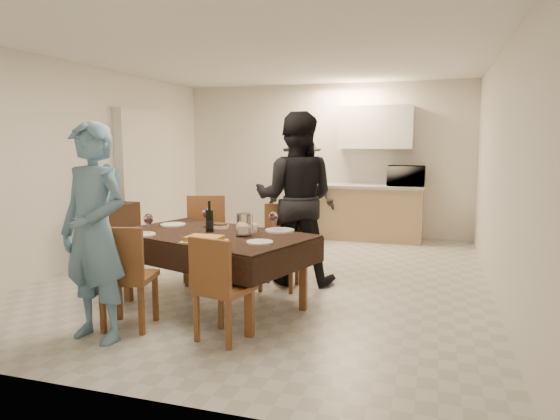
{
  "coord_description": "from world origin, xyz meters",
  "views": [
    {
      "loc": [
        1.87,
        -5.57,
        1.62
      ],
      "look_at": [
        0.22,
        -0.3,
        0.86
      ],
      "focal_mm": 32.0,
      "sensor_mm": 36.0,
      "label": 1
    }
  ],
  "objects_px": {
    "water_pitcher": "(244,225)",
    "person_near": "(94,233)",
    "savoury_tart": "(204,239)",
    "person_kitchen": "(302,189)",
    "person_far": "(295,199)",
    "water_jug": "(108,188)",
    "wine_bottle": "(209,216)",
    "console": "(110,234)",
    "microwave": "(406,176)",
    "dining_table": "(212,237)"
  },
  "relations": [
    {
      "from": "person_near",
      "to": "water_pitcher",
      "type": "bearing_deg",
      "value": 57.08
    },
    {
      "from": "water_jug",
      "to": "savoury_tart",
      "type": "xyz_separation_m",
      "value": [
        2.19,
        -1.61,
        -0.26
      ]
    },
    {
      "from": "microwave",
      "to": "water_jug",
      "type": "bearing_deg",
      "value": 35.54
    },
    {
      "from": "microwave",
      "to": "water_pitcher",
      "type": "bearing_deg",
      "value": 72.17
    },
    {
      "from": "wine_bottle",
      "to": "person_far",
      "type": "xyz_separation_m",
      "value": [
        0.6,
        1.0,
        0.09
      ]
    },
    {
      "from": "wine_bottle",
      "to": "person_near",
      "type": "xyz_separation_m",
      "value": [
        -0.5,
        -1.1,
        0.0
      ]
    },
    {
      "from": "water_jug",
      "to": "person_near",
      "type": "xyz_separation_m",
      "value": [
        1.54,
        -2.28,
        -0.12
      ]
    },
    {
      "from": "dining_table",
      "to": "person_kitchen",
      "type": "height_order",
      "value": "person_kitchen"
    },
    {
      "from": "person_near",
      "to": "person_kitchen",
      "type": "height_order",
      "value": "person_near"
    },
    {
      "from": "water_pitcher",
      "to": "microwave",
      "type": "distance_m",
      "value": 4.13
    },
    {
      "from": "water_jug",
      "to": "person_kitchen",
      "type": "relative_size",
      "value": 0.27
    },
    {
      "from": "water_pitcher",
      "to": "savoury_tart",
      "type": "height_order",
      "value": "water_pitcher"
    },
    {
      "from": "person_far",
      "to": "person_kitchen",
      "type": "xyz_separation_m",
      "value": [
        -0.56,
        2.37,
        -0.12
      ]
    },
    {
      "from": "water_jug",
      "to": "microwave",
      "type": "relative_size",
      "value": 0.79
    },
    {
      "from": "person_far",
      "to": "microwave",
      "type": "bearing_deg",
      "value": -117.94
    },
    {
      "from": "savoury_tart",
      "to": "person_far",
      "type": "bearing_deg",
      "value": 72.53
    },
    {
      "from": "person_kitchen",
      "to": "water_jug",
      "type": "bearing_deg",
      "value": -133.49
    },
    {
      "from": "savoury_tart",
      "to": "wine_bottle",
      "type": "bearing_deg",
      "value": 109.23
    },
    {
      "from": "dining_table",
      "to": "person_far",
      "type": "bearing_deg",
      "value": 80.86
    },
    {
      "from": "water_jug",
      "to": "person_far",
      "type": "distance_m",
      "value": 2.64
    },
    {
      "from": "water_pitcher",
      "to": "microwave",
      "type": "bearing_deg",
      "value": 72.17
    },
    {
      "from": "wine_bottle",
      "to": "microwave",
      "type": "distance_m",
      "value": 4.17
    },
    {
      "from": "console",
      "to": "microwave",
      "type": "distance_m",
      "value": 4.6
    },
    {
      "from": "water_jug",
      "to": "savoury_tart",
      "type": "height_order",
      "value": "water_jug"
    },
    {
      "from": "console",
      "to": "person_kitchen",
      "type": "distance_m",
      "value": 3.06
    },
    {
      "from": "wine_bottle",
      "to": "microwave",
      "type": "relative_size",
      "value": 0.54
    },
    {
      "from": "savoury_tart",
      "to": "person_kitchen",
      "type": "xyz_separation_m",
      "value": [
        -0.11,
        3.8,
        0.1
      ]
    },
    {
      "from": "water_pitcher",
      "to": "person_kitchen",
      "type": "relative_size",
      "value": 0.13
    },
    {
      "from": "console",
      "to": "wine_bottle",
      "type": "distance_m",
      "value": 2.41
    },
    {
      "from": "dining_table",
      "to": "console",
      "type": "relative_size",
      "value": 2.51
    },
    {
      "from": "water_pitcher",
      "to": "person_near",
      "type": "xyz_separation_m",
      "value": [
        -0.9,
        -1.0,
        0.05
      ]
    },
    {
      "from": "person_near",
      "to": "person_far",
      "type": "bearing_deg",
      "value": 71.42
    },
    {
      "from": "wine_bottle",
      "to": "person_kitchen",
      "type": "bearing_deg",
      "value": 89.28
    },
    {
      "from": "dining_table",
      "to": "savoury_tart",
      "type": "bearing_deg",
      "value": -56.75
    },
    {
      "from": "dining_table",
      "to": "person_near",
      "type": "height_order",
      "value": "person_near"
    },
    {
      "from": "person_far",
      "to": "console",
      "type": "bearing_deg",
      "value": -11.26
    },
    {
      "from": "person_kitchen",
      "to": "microwave",
      "type": "bearing_deg",
      "value": 15.52
    },
    {
      "from": "wine_bottle",
      "to": "water_pitcher",
      "type": "xyz_separation_m",
      "value": [
        0.4,
        -0.1,
        -0.05
      ]
    },
    {
      "from": "console",
      "to": "person_kitchen",
      "type": "relative_size",
      "value": 0.5
    },
    {
      "from": "console",
      "to": "water_jug",
      "type": "relative_size",
      "value": 1.84
    },
    {
      "from": "water_jug",
      "to": "wine_bottle",
      "type": "bearing_deg",
      "value": -30.1
    },
    {
      "from": "wine_bottle",
      "to": "person_far",
      "type": "height_order",
      "value": "person_far"
    },
    {
      "from": "dining_table",
      "to": "water_jug",
      "type": "height_order",
      "value": "water_jug"
    },
    {
      "from": "microwave",
      "to": "person_kitchen",
      "type": "height_order",
      "value": "person_kitchen"
    },
    {
      "from": "dining_table",
      "to": "person_far",
      "type": "distance_m",
      "value": 1.22
    },
    {
      "from": "person_near",
      "to": "dining_table",
      "type": "bearing_deg",
      "value": 71.42
    },
    {
      "from": "console",
      "to": "savoury_tart",
      "type": "distance_m",
      "value": 2.74
    },
    {
      "from": "person_near",
      "to": "person_far",
      "type": "height_order",
      "value": "person_far"
    },
    {
      "from": "water_jug",
      "to": "wine_bottle",
      "type": "relative_size",
      "value": 1.47
    },
    {
      "from": "console",
      "to": "person_far",
      "type": "relative_size",
      "value": 0.43
    }
  ]
}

